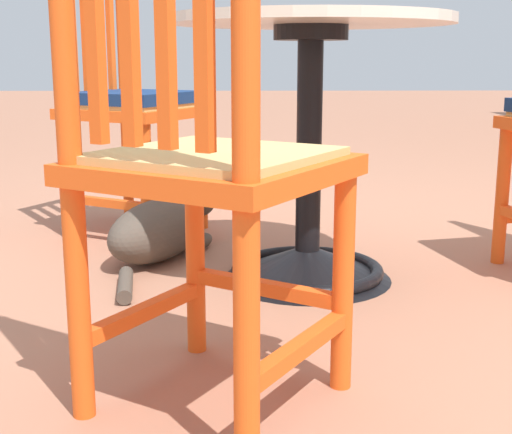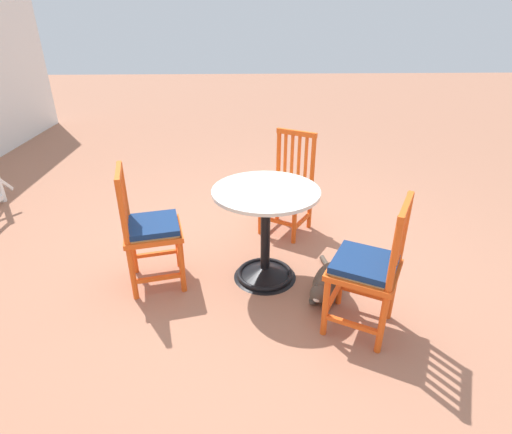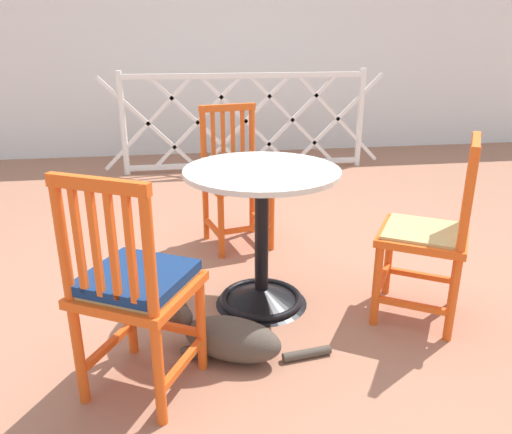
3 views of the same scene
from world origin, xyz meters
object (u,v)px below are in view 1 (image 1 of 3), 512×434
at_px(orange_chair_at_corner, 129,108).
at_px(orange_chair_tucked_in, 205,170).
at_px(tabby_cat, 165,228).
at_px(cafe_table, 308,181).

xyz_separation_m(orange_chair_at_corner, orange_chair_tucked_in, (1.35, 0.34, -0.01)).
relative_size(orange_chair_tucked_in, tabby_cat, 1.26).
height_order(cafe_table, tabby_cat, cafe_table).
relative_size(cafe_table, orange_chair_tucked_in, 0.83).
distance_m(orange_chair_tucked_in, tabby_cat, 1.08).
relative_size(orange_chair_at_corner, tabby_cat, 1.26).
distance_m(orange_chair_at_corner, tabby_cat, 0.51).
bearing_deg(cafe_table, orange_chair_at_corner, -134.64).
bearing_deg(orange_chair_tucked_in, cafe_table, 162.32).
bearing_deg(orange_chair_tucked_in, orange_chair_at_corner, -165.87).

